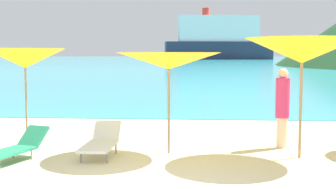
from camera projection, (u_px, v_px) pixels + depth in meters
ground_plane at (176, 116)px, 16.54m from camera, size 50.00×100.00×0.30m
ocean_water at (200, 58)px, 233.14m from camera, size 650.00×440.00×0.02m
umbrella_3 at (25, 58)px, 10.04m from camera, size 1.88×1.88×2.21m
umbrella_4 at (169, 61)px, 9.48m from camera, size 2.37×2.37×2.12m
umbrella_5 at (302, 51)px, 9.05m from camera, size 2.48×2.48×2.41m
lounge_chair_0 at (101, 142)px, 9.33m from camera, size 0.61×1.59×0.64m
lounge_chair_6 at (14, 148)px, 8.87m from camera, size 1.01×1.78×0.59m
beachgoer_0 at (282, 106)px, 10.12m from camera, size 0.31×0.31×1.77m
cruise_ship at (219, 40)px, 184.45m from camera, size 43.80×14.51×20.61m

